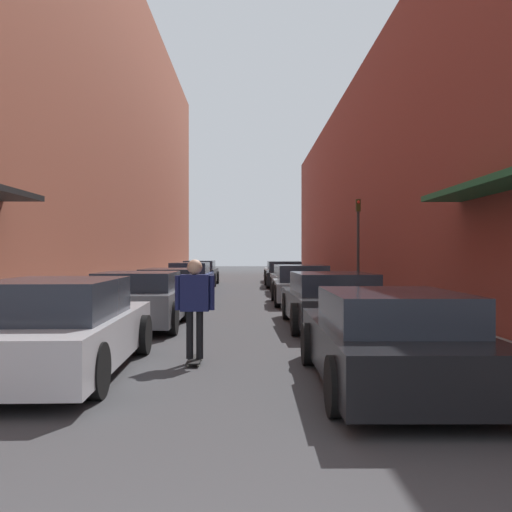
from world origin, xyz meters
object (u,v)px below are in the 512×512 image
object	(u,v)px
parked_car_left_1	(140,300)
parked_car_left_3	(190,278)
parked_car_left_2	(171,287)
parked_car_right_1	(331,300)
skateboarder	(195,300)
parked_car_right_0	(389,340)
parked_car_right_3	(294,280)
parked_car_left_4	(200,273)
parked_car_right_5	(281,272)
parked_car_right_2	(302,285)
traffic_light	(358,237)
parked_car_right_4	(284,275)
parked_car_left_0	(60,328)

from	to	relation	value
parked_car_left_1	parked_car_left_3	size ratio (longest dim) A/B	0.91
parked_car_left_2	parked_car_right_1	size ratio (longest dim) A/B	0.99
parked_car_right_1	skateboarder	world-z (taller)	skateboarder
parked_car_right_0	parked_car_right_3	xyz separation A→B (m)	(0.11, 16.75, 0.00)
parked_car_left_4	skateboarder	distance (m)	21.76
parked_car_left_3	skateboarder	size ratio (longest dim) A/B	2.67
parked_car_left_3	parked_car_right_5	bearing A→B (deg)	64.87
parked_car_right_1	parked_car_right_5	world-z (taller)	parked_car_right_1
parked_car_right_1	parked_car_right_3	bearing A→B (deg)	90.01
parked_car_right_2	traffic_light	distance (m)	3.25
parked_car_right_1	parked_car_right_4	distance (m)	15.83
parked_car_right_5	parked_car_left_0	bearing A→B (deg)	-99.96
parked_car_left_3	parked_car_right_1	bearing A→B (deg)	-68.89
parked_car_left_3	parked_car_left_4	size ratio (longest dim) A/B	0.92
parked_car_left_2	skateboarder	xyz separation A→B (m)	(1.73, -9.93, 0.39)
parked_car_left_0	parked_car_left_4	bearing A→B (deg)	89.90
parked_car_right_0	parked_car_left_3	bearing A→B (deg)	103.93
parked_car_left_2	parked_car_right_5	world-z (taller)	parked_car_right_5
parked_car_left_4	parked_car_right_4	world-z (taller)	parked_car_left_4
parked_car_right_1	parked_car_right_5	size ratio (longest dim) A/B	1.17
parked_car_left_1	parked_car_right_4	bearing A→B (deg)	74.96
parked_car_right_4	skateboarder	world-z (taller)	skateboarder
parked_car_left_0	parked_car_right_0	bearing A→B (deg)	-10.60
skateboarder	parked_car_right_2	bearing A→B (deg)	75.75
parked_car_left_4	parked_car_right_0	xyz separation A→B (m)	(4.40, -23.26, -0.05)
parked_car_right_4	parked_car_right_1	bearing A→B (deg)	-89.66
parked_car_left_3	traffic_light	world-z (taller)	traffic_light
parked_car_left_0	parked_car_left_2	distance (m)	10.67
parked_car_left_4	traffic_light	size ratio (longest dim) A/B	1.31
parked_car_right_0	traffic_light	world-z (taller)	traffic_light
parked_car_left_0	parked_car_left_2	world-z (taller)	parked_car_left_0
parked_car_right_3	skateboarder	xyz separation A→B (m)	(-2.72, -15.18, 0.38)
parked_car_right_0	parked_car_right_3	size ratio (longest dim) A/B	1.07
skateboarder	parked_car_right_0	bearing A→B (deg)	-31.01
parked_car_right_3	skateboarder	size ratio (longest dim) A/B	2.61
parked_car_left_4	parked_car_right_1	size ratio (longest dim) A/B	0.97
parked_car_left_2	parked_car_right_3	world-z (taller)	parked_car_right_3
parked_car_left_3	parked_car_right_3	xyz separation A→B (m)	(4.42, -0.59, -0.04)
parked_car_left_2	parked_car_right_4	distance (m)	11.13
parked_car_left_2	skateboarder	size ratio (longest dim) A/B	2.97
parked_car_left_1	parked_car_right_1	size ratio (longest dim) A/B	0.82
parked_car_right_4	traffic_light	xyz separation A→B (m)	(2.18, -8.21, 1.69)
parked_car_right_1	parked_car_left_3	bearing A→B (deg)	111.11
parked_car_left_0	parked_car_right_5	size ratio (longest dim) A/B	1.16
parked_car_right_0	parked_car_right_3	bearing A→B (deg)	89.62
parked_car_left_1	parked_car_right_2	size ratio (longest dim) A/B	0.97
parked_car_right_1	parked_car_right_2	world-z (taller)	parked_car_right_2
parked_car_left_4	parked_car_right_2	xyz separation A→B (m)	(4.39, -11.43, -0.02)
traffic_light	parked_car_right_4	bearing A→B (deg)	104.89
parked_car_left_3	parked_car_right_4	size ratio (longest dim) A/B	0.91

